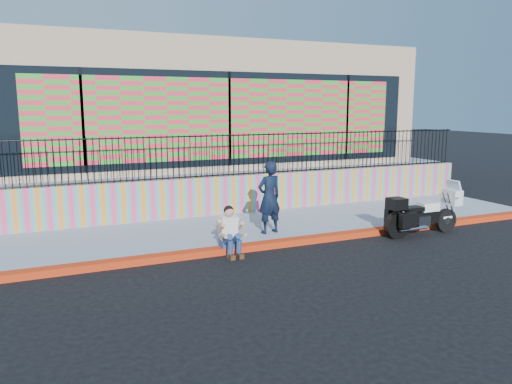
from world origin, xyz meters
TOP-DOWN VIEW (x-y plane):
  - ground at (0.00, 0.00)m, footprint 90.00×90.00m
  - red_curb at (0.00, 0.00)m, footprint 16.00×0.30m
  - sidewalk at (0.00, 1.65)m, footprint 16.00×3.00m
  - mural_wall at (0.00, 3.25)m, footprint 16.00×0.20m
  - metal_fence at (0.00, 3.25)m, footprint 15.80×0.04m
  - elevated_platform at (0.00, 8.35)m, footprint 16.00×10.00m
  - storefront_building at (0.00, 8.13)m, footprint 14.00×8.06m
  - police_motorcycle at (3.40, -0.51)m, footprint 2.19×0.72m
  - police_officer at (-0.26, 0.73)m, footprint 0.71×0.53m
  - seated_man at (-1.62, -0.19)m, footprint 0.54×0.71m

SIDE VIEW (x-z plane):
  - ground at x=0.00m, z-range 0.00..0.00m
  - red_curb at x=0.00m, z-range 0.00..0.15m
  - sidewalk at x=0.00m, z-range 0.00..0.15m
  - seated_man at x=-1.62m, z-range -0.08..0.98m
  - police_motorcycle at x=3.40m, z-range -0.11..1.25m
  - elevated_platform at x=0.00m, z-range 0.00..1.25m
  - mural_wall at x=0.00m, z-range 0.15..1.25m
  - police_officer at x=-0.26m, z-range 0.15..1.92m
  - metal_fence at x=0.00m, z-range 1.25..2.45m
  - storefront_building at x=0.00m, z-range 1.25..5.25m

